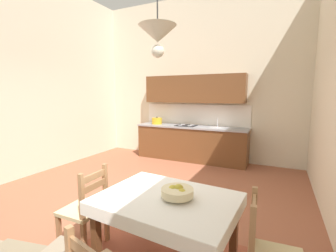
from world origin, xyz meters
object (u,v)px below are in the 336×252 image
pendant_lamp (158,35)px  kitchen_cabinetry (192,128)px  dining_chair_tv_side (86,209)px  dining_table (167,210)px  fruit_bowl (177,192)px

pendant_lamp → kitchen_cabinetry: bearing=105.6°
pendant_lamp → dining_chair_tv_side: bearing=179.7°
kitchen_cabinetry → dining_table: (1.14, -3.82, -0.24)m
fruit_bowl → pendant_lamp: size_ratio=0.37×
dining_table → pendant_lamp: size_ratio=1.66×
dining_table → fruit_bowl: (0.10, 0.02, 0.19)m
kitchen_cabinetry → pendant_lamp: (1.09, -3.89, 1.35)m
dining_table → fruit_bowl: bearing=12.5°
dining_chair_tv_side → pendant_lamp: bearing=-0.3°
dining_chair_tv_side → kitchen_cabinetry: bearing=92.4°
kitchen_cabinetry → pendant_lamp: pendant_lamp is taller
kitchen_cabinetry → fruit_bowl: bearing=-71.9°
kitchen_cabinetry → fruit_bowl: size_ratio=9.65×
dining_table → fruit_bowl: 0.22m
dining_table → pendant_lamp: bearing=-125.2°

